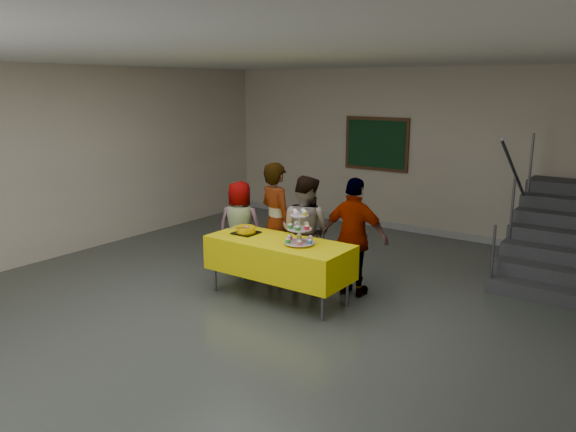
# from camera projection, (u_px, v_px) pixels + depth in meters

# --- Properties ---
(room_shell) EXTENTS (10.00, 10.04, 3.02)m
(room_shell) POSITION_uv_depth(u_px,v_px,m) (237.00, 137.00, 6.08)
(room_shell) COLOR #4C514C
(room_shell) RESTS_ON ground
(bake_table) EXTENTS (1.88, 0.78, 0.77)m
(bake_table) POSITION_uv_depth(u_px,v_px,m) (279.00, 257.00, 7.12)
(bake_table) COLOR #595960
(bake_table) RESTS_ON ground
(cupcake_stand) EXTENTS (0.38, 0.38, 0.44)m
(cupcake_stand) POSITION_uv_depth(u_px,v_px,m) (299.00, 231.00, 6.85)
(cupcake_stand) COLOR silver
(cupcake_stand) RESTS_ON bake_table
(bear_cake) EXTENTS (0.32, 0.36, 0.12)m
(bear_cake) POSITION_uv_depth(u_px,v_px,m) (246.00, 229.00, 7.39)
(bear_cake) COLOR black
(bear_cake) RESTS_ON bake_table
(schoolchild_a) EXTENTS (0.77, 0.64, 1.34)m
(schoolchild_a) POSITION_uv_depth(u_px,v_px,m) (240.00, 227.00, 8.16)
(schoolchild_a) COLOR slate
(schoolchild_a) RESTS_ON ground
(schoolchild_b) EXTENTS (0.71, 0.58, 1.67)m
(schoolchild_b) POSITION_uv_depth(u_px,v_px,m) (276.00, 222.00, 7.75)
(schoolchild_b) COLOR slate
(schoolchild_b) RESTS_ON ground
(schoolchild_c) EXTENTS (0.77, 0.61, 1.52)m
(schoolchild_c) POSITION_uv_depth(u_px,v_px,m) (305.00, 232.00, 7.54)
(schoolchild_c) COLOR slate
(schoolchild_c) RESTS_ON ground
(schoolchild_d) EXTENTS (0.94, 0.45, 1.55)m
(schoolchild_d) POSITION_uv_depth(u_px,v_px,m) (354.00, 237.00, 7.20)
(schoolchild_d) COLOR slate
(schoolchild_d) RESTS_ON ground
(staircase) EXTENTS (1.30, 2.40, 2.04)m
(staircase) POSITION_uv_depth(u_px,v_px,m) (563.00, 239.00, 8.20)
(staircase) COLOR #424447
(staircase) RESTS_ON ground
(noticeboard) EXTENTS (1.30, 0.05, 1.00)m
(noticeboard) POSITION_uv_depth(u_px,v_px,m) (376.00, 144.00, 10.57)
(noticeboard) COLOR #472B16
(noticeboard) RESTS_ON ground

